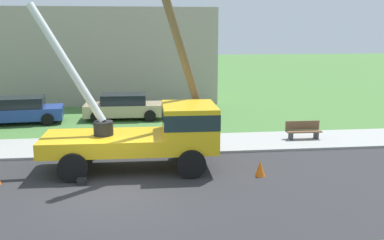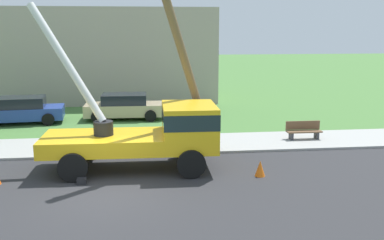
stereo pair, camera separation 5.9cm
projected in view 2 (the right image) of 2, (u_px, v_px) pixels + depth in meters
name	position (u px, v px, depth m)	size (l,w,h in m)	color
ground_plane	(122.00, 117.00, 25.46)	(120.00, 120.00, 0.00)	#477538
road_asphalt	(108.00, 193.00, 13.80)	(80.00, 7.91, 0.01)	#2B2B2D
sidewalk_strip	(117.00, 146.00, 19.16)	(80.00, 3.14, 0.10)	#9E9E99
utility_truck	(154.00, 131.00, 15.97)	(6.76, 3.21, 5.98)	gold
leaning_utility_pole	(181.00, 47.00, 16.70)	(3.35, 2.39, 8.50)	brown
traffic_cone_ahead	(260.00, 168.00, 15.31)	(0.36, 0.36, 0.56)	orange
parked_sedan_blue	(21.00, 110.00, 23.81)	(4.55, 2.29, 1.42)	#263F99
parked_sedan_tan	(125.00, 106.00, 24.93)	(4.44, 2.08, 1.42)	tan
park_bench	(304.00, 131.00, 20.10)	(1.60, 0.45, 0.90)	brown
lowrise_building_backdrop	(86.00, 55.00, 31.18)	(18.00, 6.00, 6.40)	#A5998C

